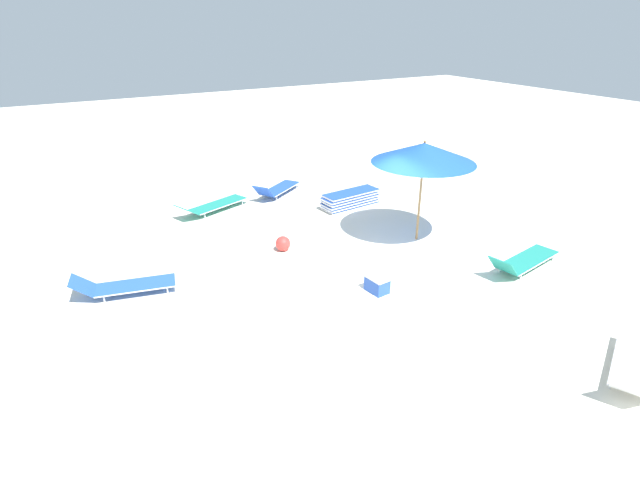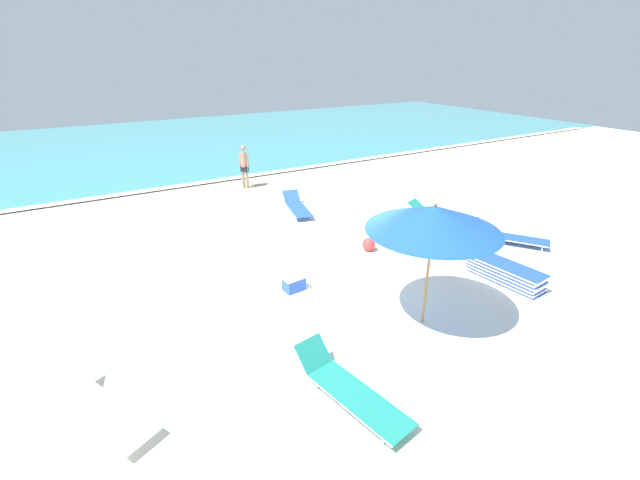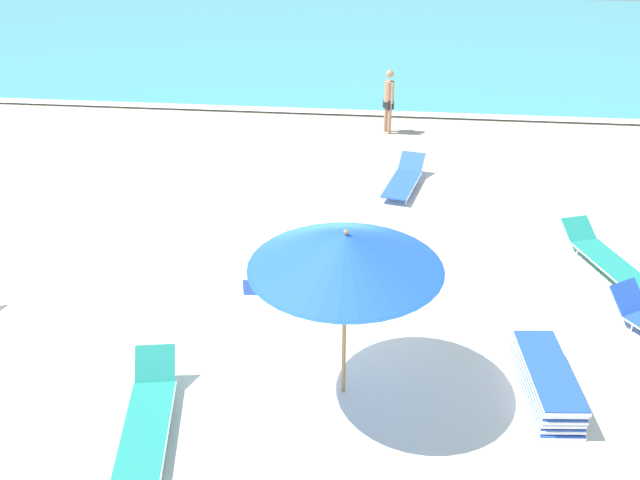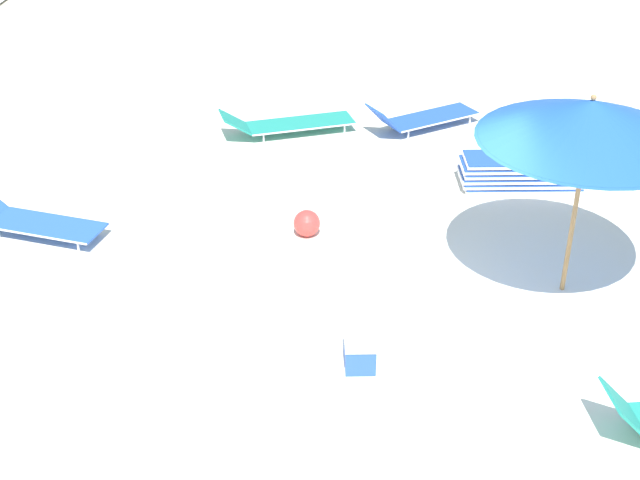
# 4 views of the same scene
# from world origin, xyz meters

# --- Properties ---
(ground_plane) EXTENTS (60.00, 60.00, 0.16)m
(ground_plane) POSITION_xyz_m (0.00, 0.01, -0.08)
(ground_plane) COLOR silver
(ocean_water) EXTENTS (60.00, 19.80, 0.07)m
(ocean_water) POSITION_xyz_m (0.00, 20.16, 0.03)
(ocean_water) COLOR teal
(ocean_water) RESTS_ON ground_plane
(beach_umbrella) EXTENTS (2.61, 2.61, 2.65)m
(beach_umbrella) POSITION_xyz_m (0.89, -2.02, 2.33)
(beach_umbrella) COLOR #9E7547
(beach_umbrella) RESTS_ON ground_plane
(lounger_stack) EXTENTS (0.79, 1.95, 0.49)m
(lounger_stack) POSITION_xyz_m (3.79, -1.80, 0.25)
(lounger_stack) COLOR blue
(lounger_stack) RESTS_ON ground_plane
(sun_lounger_under_umbrella) EXTENTS (1.46, 2.13, 0.61)m
(sun_lounger_under_umbrella) POSITION_xyz_m (-5.22, -1.45, 0.22)
(sun_lounger_under_umbrella) COLOR white
(sun_lounger_under_umbrella) RESTS_ON ground_plane
(sun_lounger_beside_umbrella) EXTENTS (1.67, 2.08, 0.59)m
(sun_lounger_beside_umbrella) POSITION_xyz_m (5.93, -0.31, 0.22)
(sun_lounger_beside_umbrella) COLOR blue
(sun_lounger_beside_umbrella) RESTS_ON ground_plane
(sun_lounger_near_water_left) EXTENTS (1.38, 2.40, 0.49)m
(sun_lounger_near_water_left) POSITION_xyz_m (5.52, 2.03, 0.20)
(sun_lounger_near_water_left) COLOR #1E8475
(sun_lounger_near_water_left) RESTS_ON ground_plane
(sun_lounger_near_water_right) EXTENTS (1.05, 2.15, 0.52)m
(sun_lounger_near_water_right) POSITION_xyz_m (1.74, 5.24, 0.21)
(sun_lounger_near_water_right) COLOR blue
(sun_lounger_near_water_right) RESTS_ON ground_plane
(sun_lounger_mid_beach_solo) EXTENTS (1.00, 2.35, 0.59)m
(sun_lounger_mid_beach_solo) POSITION_xyz_m (-1.68, -3.06, 0.21)
(sun_lounger_mid_beach_solo) COLOR #1E8475
(sun_lounger_mid_beach_solo) RESTS_ON ground_plane
(beachgoer_wading_adult) EXTENTS (0.31, 0.40, 1.76)m
(beachgoer_wading_adult) POSITION_xyz_m (1.28, 8.94, 1.00)
(beachgoer_wading_adult) COLOR #A37A5B
(beachgoer_wading_adult) RESTS_ON ground_plane
(beach_ball) EXTENTS (0.38, 0.38, 0.38)m
(beach_ball) POSITION_xyz_m (2.01, 1.37, 0.19)
(beach_ball) COLOR red
(beach_ball) RESTS_ON ground_plane
(cooler_box) EXTENTS (0.53, 0.40, 0.37)m
(cooler_box) POSITION_xyz_m (-0.84, 0.51, 0.19)
(cooler_box) COLOR blue
(cooler_box) RESTS_ON ground_plane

